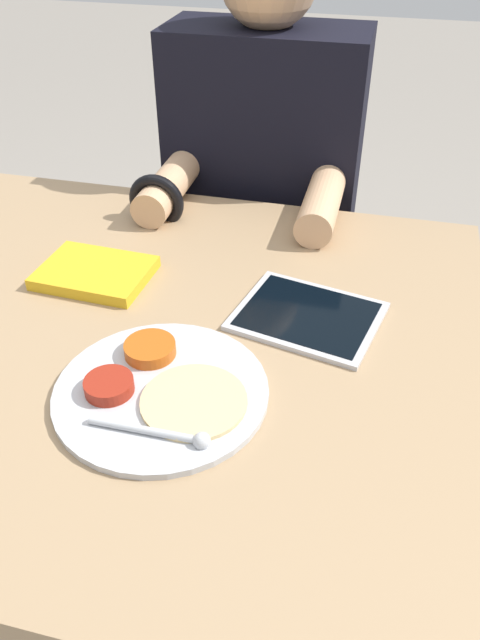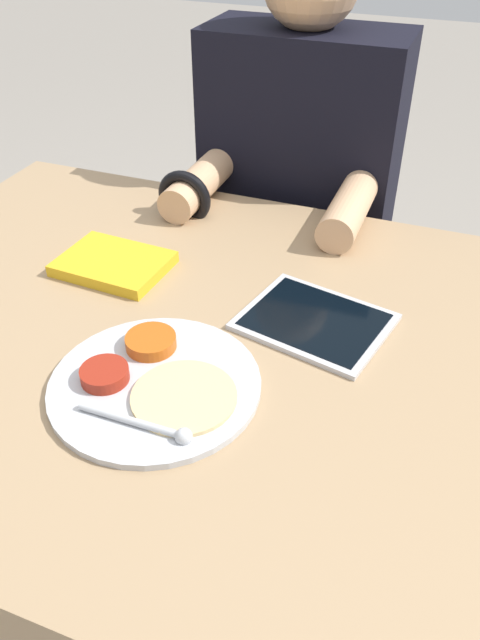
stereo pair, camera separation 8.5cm
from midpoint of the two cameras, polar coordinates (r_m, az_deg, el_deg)
ground_plane at (r=1.49m, az=-4.43°, el=-22.12°), size 12.00×12.00×0.00m
dining_table at (r=1.20m, az=-5.23°, el=-13.50°), size 1.04×0.91×0.70m
thali_tray at (r=0.83m, az=-4.97°, el=-5.80°), size 0.28×0.28×0.03m
red_notebook at (r=1.08m, az=-9.27°, el=4.95°), size 0.19×0.14×0.02m
tablet_device at (r=0.95m, az=9.41°, el=-0.22°), size 0.24×0.21×0.01m
person_diner at (r=1.50m, az=6.72°, el=7.88°), size 0.42×0.43×1.18m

